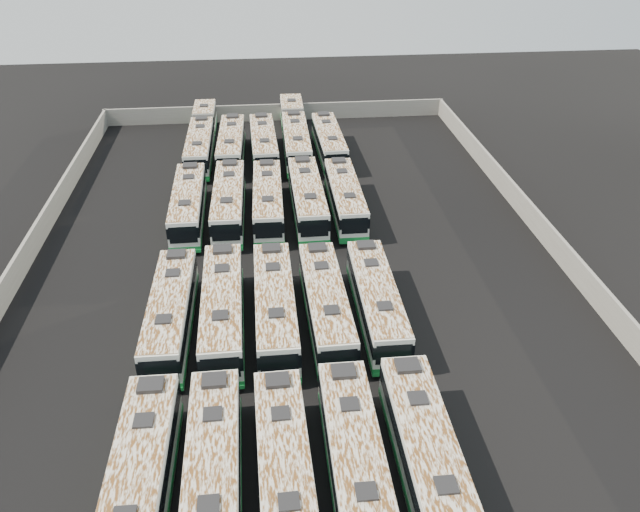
{
  "coord_description": "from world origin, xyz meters",
  "views": [
    {
      "loc": [
        -2.37,
        -45.01,
        28.01
      ],
      "look_at": [
        1.97,
        -1.91,
        1.6
      ],
      "focal_mm": 35.0,
      "sensor_mm": 36.0,
      "label": 1
    }
  ],
  "objects_px": {
    "bus_front_center": "(285,475)",
    "bus_front_far_right": "(428,460)",
    "bus_midfront_left": "(223,309)",
    "bus_back_right": "(295,132)",
    "bus_front_left": "(213,477)",
    "bus_midback_center": "(268,201)",
    "bus_back_center": "(264,145)",
    "bus_front_far_left": "(140,486)",
    "bus_back_left": "(231,146)",
    "bus_midback_right": "(307,198)",
    "bus_back_far_right": "(329,142)",
    "bus_midfront_center": "(275,307)",
    "bus_midback_far_left": "(188,205)",
    "bus_midback_far_right": "(345,197)",
    "bus_midback_left": "(229,202)",
    "bus_midfront_far_left": "(171,313)",
    "bus_back_far_left": "(202,137)",
    "bus_midfront_right": "(326,305)",
    "bus_front_right": "(356,466)",
    "bus_midfront_far_right": "(377,301)"
  },
  "relations": [
    {
      "from": "bus_midback_left",
      "to": "bus_back_center",
      "type": "relative_size",
      "value": 1.01
    },
    {
      "from": "bus_midfront_far_right",
      "to": "bus_back_far_right",
      "type": "relative_size",
      "value": 1.0
    },
    {
      "from": "bus_front_left",
      "to": "bus_midback_center",
      "type": "xyz_separation_m",
      "value": [
        3.69,
        31.53,
        -0.02
      ]
    },
    {
      "from": "bus_midback_center",
      "to": "bus_back_right",
      "type": "relative_size",
      "value": 0.62
    },
    {
      "from": "bus_front_left",
      "to": "bus_midback_right",
      "type": "height_order",
      "value": "bus_midback_right"
    },
    {
      "from": "bus_front_right",
      "to": "bus_midfront_left",
      "type": "relative_size",
      "value": 0.98
    },
    {
      "from": "bus_midback_center",
      "to": "bus_back_left",
      "type": "height_order",
      "value": "bus_back_left"
    },
    {
      "from": "bus_front_left",
      "to": "bus_back_center",
      "type": "xyz_separation_m",
      "value": [
        3.63,
        45.93,
        0.01
      ]
    },
    {
      "from": "bus_midfront_right",
      "to": "bus_midback_far_left",
      "type": "height_order",
      "value": "bus_midback_far_left"
    },
    {
      "from": "bus_front_left",
      "to": "bus_front_center",
      "type": "relative_size",
      "value": 1.01
    },
    {
      "from": "bus_midfront_far_left",
      "to": "bus_midback_far_left",
      "type": "xyz_separation_m",
      "value": [
        -0.14,
        16.99,
        0.02
      ]
    },
    {
      "from": "bus_midfront_left",
      "to": "bus_midfront_right",
      "type": "bearing_deg",
      "value": -1.53
    },
    {
      "from": "bus_back_left",
      "to": "bus_midback_far_left",
      "type": "bearing_deg",
      "value": -102.72
    },
    {
      "from": "bus_front_far_right",
      "to": "bus_back_left",
      "type": "relative_size",
      "value": 1.02
    },
    {
      "from": "bus_midback_center",
      "to": "bus_back_right",
      "type": "bearing_deg",
      "value": 79.38
    },
    {
      "from": "bus_midfront_center",
      "to": "bus_front_far_right",
      "type": "bearing_deg",
      "value": -62.86
    },
    {
      "from": "bus_front_far_left",
      "to": "bus_back_far_left",
      "type": "height_order",
      "value": "bus_front_far_left"
    },
    {
      "from": "bus_front_right",
      "to": "bus_midfront_center",
      "type": "relative_size",
      "value": 0.99
    },
    {
      "from": "bus_back_right",
      "to": "bus_back_far_right",
      "type": "distance_m",
      "value": 5.17
    },
    {
      "from": "bus_midback_center",
      "to": "bus_midback_left",
      "type": "bearing_deg",
      "value": -178.95
    },
    {
      "from": "bus_midback_far_right",
      "to": "bus_back_left",
      "type": "distance_m",
      "value": 18.3
    },
    {
      "from": "bus_midfront_far_right",
      "to": "bus_front_right",
      "type": "bearing_deg",
      "value": -103.87
    },
    {
      "from": "bus_midfront_center",
      "to": "bus_front_left",
      "type": "bearing_deg",
      "value": -104.71
    },
    {
      "from": "bus_midfront_center",
      "to": "bus_back_center",
      "type": "distance_m",
      "value": 31.59
    },
    {
      "from": "bus_back_left",
      "to": "bus_midfront_right",
      "type": "bearing_deg",
      "value": -75.5
    },
    {
      "from": "bus_front_center",
      "to": "bus_midback_far_left",
      "type": "xyz_separation_m",
      "value": [
        -7.39,
        31.67,
        0.02
      ]
    },
    {
      "from": "bus_front_far_right",
      "to": "bus_midfront_right",
      "type": "relative_size",
      "value": 1.03
    },
    {
      "from": "bus_midfront_center",
      "to": "bus_back_far_right",
      "type": "relative_size",
      "value": 1.03
    },
    {
      "from": "bus_front_far_left",
      "to": "bus_midfront_far_left",
      "type": "bearing_deg",
      "value": 90.53
    },
    {
      "from": "bus_front_far_right",
      "to": "bus_back_left",
      "type": "bearing_deg",
      "value": 103.74
    },
    {
      "from": "bus_front_far_left",
      "to": "bus_back_far_right",
      "type": "bearing_deg",
      "value": 73.0
    },
    {
      "from": "bus_front_far_left",
      "to": "bus_back_left",
      "type": "xyz_separation_m",
      "value": [
        3.61,
        46.32,
        -0.05
      ]
    },
    {
      "from": "bus_midfront_center",
      "to": "bus_midfront_left",
      "type": "bearing_deg",
      "value": 178.35
    },
    {
      "from": "bus_front_center",
      "to": "bus_back_center",
      "type": "height_order",
      "value": "bus_back_center"
    },
    {
      "from": "bus_back_right",
      "to": "bus_back_far_right",
      "type": "relative_size",
      "value": 1.61
    },
    {
      "from": "bus_midfront_left",
      "to": "bus_front_center",
      "type": "bearing_deg",
      "value": -76.91
    },
    {
      "from": "bus_midfront_far_left",
      "to": "bus_back_right",
      "type": "height_order",
      "value": "bus_back_right"
    },
    {
      "from": "bus_midfront_left",
      "to": "bus_back_right",
      "type": "distance_m",
      "value": 35.97
    },
    {
      "from": "bus_front_left",
      "to": "bus_midfront_far_right",
      "type": "xyz_separation_m",
      "value": [
        11.02,
        14.46,
        -0.04
      ]
    },
    {
      "from": "bus_front_left",
      "to": "bus_back_left",
      "type": "height_order",
      "value": "bus_front_left"
    },
    {
      "from": "bus_back_right",
      "to": "bus_midback_center",
      "type": "bearing_deg",
      "value": -100.91
    },
    {
      "from": "bus_midfront_left",
      "to": "bus_midback_left",
      "type": "relative_size",
      "value": 1.01
    },
    {
      "from": "bus_front_far_left",
      "to": "bus_midback_center",
      "type": "distance_m",
      "value": 32.59
    },
    {
      "from": "bus_midfront_far_left",
      "to": "bus_back_far_left",
      "type": "xyz_separation_m",
      "value": [
        -0.0,
        34.92,
        -0.02
      ]
    },
    {
      "from": "bus_midfront_far_right",
      "to": "bus_back_far_left",
      "type": "bearing_deg",
      "value": 113.07
    },
    {
      "from": "bus_front_center",
      "to": "bus_front_far_right",
      "type": "bearing_deg",
      "value": 0.07
    },
    {
      "from": "bus_midfront_far_left",
      "to": "bus_midfront_right",
      "type": "relative_size",
      "value": 1.0
    },
    {
      "from": "bus_midfront_far_left",
      "to": "bus_midback_center",
      "type": "xyz_separation_m",
      "value": [
        7.29,
        17.08,
        0.01
      ]
    },
    {
      "from": "bus_midback_right",
      "to": "bus_back_center",
      "type": "bearing_deg",
      "value": 104.31
    },
    {
      "from": "bus_midfront_far_left",
      "to": "bus_midback_right",
      "type": "distance_m",
      "value": 20.35
    }
  ]
}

